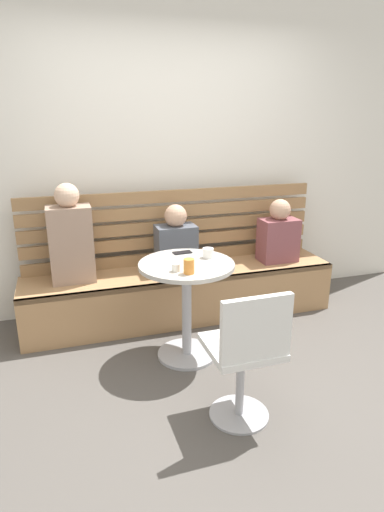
% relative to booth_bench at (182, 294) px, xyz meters
% --- Properties ---
extents(ground, '(8.00, 8.00, 0.00)m').
position_rel_booth_bench_xyz_m(ground, '(0.00, -1.20, -0.22)').
color(ground, '#514C47').
extents(back_wall, '(5.20, 0.10, 2.90)m').
position_rel_booth_bench_xyz_m(back_wall, '(0.00, 0.44, 1.23)').
color(back_wall, white).
rests_on(back_wall, ground).
extents(booth_bench, '(2.70, 0.52, 0.44)m').
position_rel_booth_bench_xyz_m(booth_bench, '(0.00, 0.00, 0.00)').
color(booth_bench, '#A87C51').
rests_on(booth_bench, ground).
extents(booth_backrest, '(2.65, 0.04, 0.66)m').
position_rel_booth_bench_xyz_m(booth_backrest, '(0.00, 0.24, 0.56)').
color(booth_backrest, '#9A7249').
rests_on(booth_backrest, booth_bench).
extents(cafe_table, '(0.68, 0.68, 0.74)m').
position_rel_booth_bench_xyz_m(cafe_table, '(-0.15, -0.65, 0.30)').
color(cafe_table, '#ADADB2').
rests_on(cafe_table, ground).
extents(white_chair, '(0.40, 0.40, 0.85)m').
position_rel_booth_bench_xyz_m(white_chair, '(-0.05, -1.46, 0.24)').
color(white_chair, '#ADADB2').
rests_on(white_chair, ground).
extents(person_adult, '(0.34, 0.22, 0.80)m').
position_rel_booth_bench_xyz_m(person_adult, '(-0.90, 0.04, 0.58)').
color(person_adult, '#9E7F6B').
rests_on(person_adult, booth_bench).
extents(person_child_left, '(0.34, 0.22, 0.57)m').
position_rel_booth_bench_xyz_m(person_child_left, '(0.92, -0.00, 0.47)').
color(person_child_left, brown).
rests_on(person_child_left, booth_bench).
extents(person_child_middle, '(0.34, 0.22, 0.58)m').
position_rel_booth_bench_xyz_m(person_child_middle, '(-0.04, 0.03, 0.47)').
color(person_child_middle, '#4C515B').
rests_on(person_child_middle, booth_bench).
extents(cup_espresso_small, '(0.06, 0.06, 0.05)m').
position_rel_booth_bench_xyz_m(cup_espresso_small, '(-0.27, -0.79, 0.55)').
color(cup_espresso_small, silver).
rests_on(cup_espresso_small, cafe_table).
extents(cup_tumbler_orange, '(0.07, 0.07, 0.10)m').
position_rel_booth_bench_xyz_m(cup_tumbler_orange, '(-0.19, -0.85, 0.57)').
color(cup_tumbler_orange, orange).
rests_on(cup_tumbler_orange, cafe_table).
extents(cup_ceramic_white, '(0.08, 0.08, 0.07)m').
position_rel_booth_bench_xyz_m(cup_ceramic_white, '(0.04, -0.58, 0.55)').
color(cup_ceramic_white, white).
rests_on(cup_ceramic_white, cafe_table).
extents(phone_on_table, '(0.14, 0.08, 0.01)m').
position_rel_booth_bench_xyz_m(phone_on_table, '(-0.11, -0.42, 0.52)').
color(phone_on_table, black).
rests_on(phone_on_table, cafe_table).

